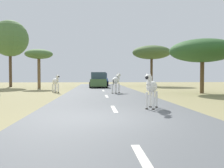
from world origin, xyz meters
The scene contains 12 objects.
ground_plane centered at (0.00, 0.00, 0.00)m, with size 90.00×90.00×0.00m, color #8E8456.
road centered at (0.49, 0.00, 0.03)m, with size 6.00×64.00×0.05m, color #56595B.
lane_markings centered at (0.49, -1.00, 0.05)m, with size 0.16×56.00×0.01m.
zebra_0 centered at (1.99, 2.01, 0.91)m, with size 0.87×1.43×1.44m.
zebra_1 centered at (-3.54, 12.84, 0.91)m, with size 0.93×1.50×1.52m.
zebra_3 centered at (1.36, 10.89, 1.00)m, with size 0.94×1.58×1.59m.
car_0 centered at (0.58, 26.25, 0.85)m, with size 2.11×4.38×1.74m.
car_1 centered at (0.18, 20.27, 0.85)m, with size 2.15×4.41×1.74m.
tree_1 centered at (7.58, 25.43, 4.61)m, with size 5.32×5.32×5.56m.
tree_2 centered at (-10.85, 23.49, 6.04)m, with size 4.50×4.50×8.31m.
tree_3 centered at (8.14, 10.84, 3.33)m, with size 5.11×5.11×4.23m.
tree_4 centered at (-6.35, 19.20, 3.67)m, with size 2.98×2.98×4.27m.
Camera 1 is at (-0.27, -7.46, 1.36)m, focal length 38.51 mm.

